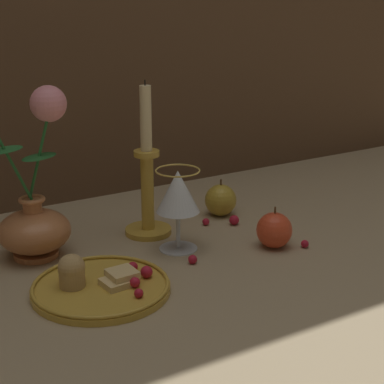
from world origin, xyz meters
name	(u,v)px	position (x,y,z in m)	size (l,w,h in m)	color
ground_plane	(145,253)	(0.00, 0.00, 0.00)	(2.40, 2.40, 0.00)	#9E8966
vase	(33,205)	(-0.17, 0.09, 0.10)	(0.18, 0.13, 0.33)	#B77042
plate_with_pastries	(98,284)	(-0.13, -0.10, 0.01)	(0.22, 0.22, 0.06)	gold
wine_glass	(178,194)	(0.06, -0.01, 0.10)	(0.08, 0.08, 0.15)	silver
candlestick	(147,186)	(0.05, 0.08, 0.10)	(0.09, 0.09, 0.29)	gold
apple_beside_vase	(221,200)	(0.22, 0.09, 0.03)	(0.06, 0.06, 0.08)	#B2932D
apple_near_glass	(274,230)	(0.21, -0.10, 0.03)	(0.06, 0.06, 0.08)	#D14223
berry_near_plate	(305,244)	(0.26, -0.13, 0.01)	(0.01, 0.01, 0.01)	#AD192D
berry_front_center	(234,220)	(0.21, 0.03, 0.01)	(0.02, 0.02, 0.02)	#AD192D
berry_by_glass_stem	(193,259)	(0.05, -0.08, 0.01)	(0.02, 0.02, 0.02)	#AD192D
berry_under_candlestick	(206,222)	(0.17, 0.06, 0.01)	(0.01, 0.01, 0.01)	#AD192D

